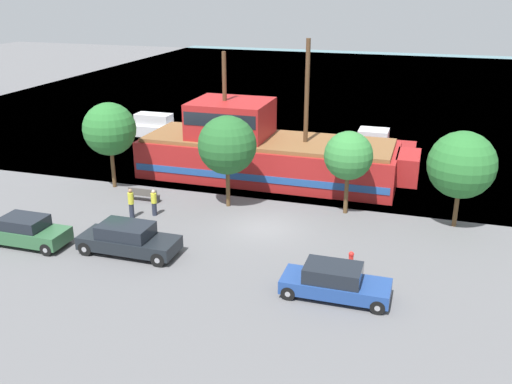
{
  "coord_description": "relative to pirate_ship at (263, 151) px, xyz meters",
  "views": [
    {
      "loc": [
        7.99,
        -27.08,
        12.51
      ],
      "look_at": [
        -1.06,
        2.0,
        1.2
      ],
      "focal_mm": 40.0,
      "sensor_mm": 36.0,
      "label": 1
    }
  ],
  "objects": [
    {
      "name": "pedestrian_walking_near",
      "position": [
        -3.96,
        -8.24,
        -1.05
      ],
      "size": [
        0.32,
        0.32,
        1.53
      ],
      "color": "#232838",
      "rests_on": "ground_plane"
    },
    {
      "name": "pirate_ship",
      "position": [
        0.0,
        0.0,
        0.0
      ],
      "size": [
        18.29,
        5.61,
        9.23
      ],
      "color": "#A31E1E",
      "rests_on": "water_surface"
    },
    {
      "name": "moored_boat_dockside",
      "position": [
        -11.66,
        7.88,
        -1.11
      ],
      "size": [
        7.65,
        1.84,
        1.89
      ],
      "color": "silver",
      "rests_on": "water_surface"
    },
    {
      "name": "tree_row_west",
      "position": [
        12.26,
        -4.78,
        1.66
      ],
      "size": [
        3.56,
        3.56,
        5.26
      ],
      "color": "brown",
      "rests_on": "ground_plane"
    },
    {
      "name": "parked_car_curb_rear",
      "position": [
        -8.31,
        -13.61,
        -1.09
      ],
      "size": [
        4.19,
        1.78,
        1.49
      ],
      "color": "#2D5B38",
      "rests_on": "ground_plane"
    },
    {
      "name": "fire_hydrant",
      "position": [
        7.6,
        -11.14,
        -1.41
      ],
      "size": [
        0.42,
        0.25,
        0.76
      ],
      "color": "red",
      "rests_on": "ground_plane"
    },
    {
      "name": "tree_row_east",
      "position": [
        -8.62,
        -4.69,
        2.0
      ],
      "size": [
        3.31,
        3.31,
        5.48
      ],
      "color": "brown",
      "rests_on": "ground_plane"
    },
    {
      "name": "parked_car_curb_mid",
      "position": [
        -2.95,
        -12.96,
        -1.06
      ],
      "size": [
        4.86,
        1.93,
        1.52
      ],
      "color": "black",
      "rests_on": "ground_plane"
    },
    {
      "name": "tree_row_mideast",
      "position": [
        -0.46,
        -5.64,
        1.9
      ],
      "size": [
        3.37,
        3.37,
        5.41
      ],
      "color": "brown",
      "rests_on": "ground_plane"
    },
    {
      "name": "bench_promenade_east",
      "position": [
        -5.55,
        -6.49,
        -1.37
      ],
      "size": [
        1.88,
        0.45,
        0.85
      ],
      "color": "#4C4742",
      "rests_on": "ground_plane"
    },
    {
      "name": "water_surface",
      "position": [
        2.44,
        36.0,
        -1.82
      ],
      "size": [
        80.0,
        80.0,
        0.0
      ],
      "primitive_type": "plane",
      "color": "slate",
      "rests_on": "ground"
    },
    {
      "name": "pedestrian_walking_far",
      "position": [
        -5.0,
        -8.95,
        -0.94
      ],
      "size": [
        0.32,
        0.32,
        1.73
      ],
      "color": "#232838",
      "rests_on": "ground_plane"
    },
    {
      "name": "tree_row_midwest",
      "position": [
        6.32,
        -4.66,
        1.59
      ],
      "size": [
        2.73,
        2.73,
        4.79
      ],
      "color": "brown",
      "rests_on": "ground_plane"
    },
    {
      "name": "ground_plane",
      "position": [
        2.44,
        -8.0,
        -1.82
      ],
      "size": [
        160.0,
        160.0,
        0.0
      ],
      "primitive_type": "plane",
      "color": "#5B5B5E"
    },
    {
      "name": "parked_car_curb_front",
      "position": [
        7.33,
        -14.07,
        -1.11
      ],
      "size": [
        4.53,
        1.82,
        1.45
      ],
      "color": "navy",
      "rests_on": "ground_plane"
    },
    {
      "name": "moored_boat_outer",
      "position": [
        6.74,
        8.01,
        -1.12
      ],
      "size": [
        5.57,
        2.39,
        1.88
      ],
      "color": "maroon",
      "rests_on": "water_surface"
    }
  ]
}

